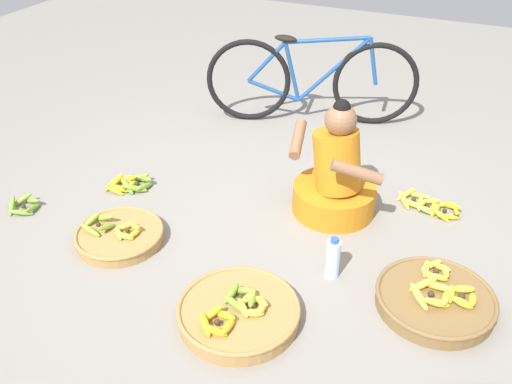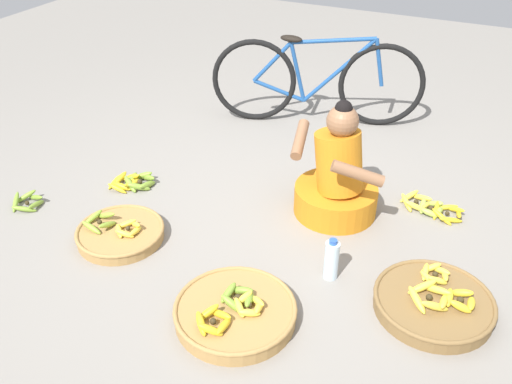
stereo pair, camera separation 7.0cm
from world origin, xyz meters
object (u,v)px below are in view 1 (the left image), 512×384
at_px(bicycle_leaning, 311,81).
at_px(loose_bananas_back_left, 24,205).
at_px(loose_bananas_near_bicycle, 429,205).
at_px(water_bottle, 333,258).
at_px(banana_basket_front_left, 239,312).
at_px(vendor_woman_front, 335,178).
at_px(loose_bananas_back_right, 130,184).
at_px(banana_basket_mid_left, 436,299).
at_px(banana_basket_mid_right, 119,235).

distance_m(bicycle_leaning, loose_bananas_back_left, 2.35).
height_order(loose_bananas_near_bicycle, water_bottle, water_bottle).
relative_size(banana_basket_front_left, water_bottle, 2.43).
height_order(banana_basket_front_left, loose_bananas_near_bicycle, banana_basket_front_left).
height_order(vendor_woman_front, loose_bananas_back_left, vendor_woman_front).
relative_size(loose_bananas_near_bicycle, loose_bananas_back_left, 1.89).
bearing_deg(loose_bananas_back_right, banana_basket_front_left, -33.95).
bearing_deg(bicycle_leaning, loose_bananas_back_right, -117.42).
bearing_deg(water_bottle, loose_bananas_back_left, -174.54).
distance_m(banana_basket_mid_left, loose_bananas_near_bicycle, 0.90).
bearing_deg(banana_basket_mid_right, vendor_woman_front, 37.82).
distance_m(banana_basket_front_left, loose_bananas_near_bicycle, 1.54).
relative_size(banana_basket_mid_right, banana_basket_front_left, 0.85).
height_order(banana_basket_mid_right, water_bottle, water_bottle).
height_order(banana_basket_front_left, loose_bananas_back_right, banana_basket_front_left).
xyz_separation_m(banana_basket_mid_left, loose_bananas_back_left, (-2.55, -0.18, -0.02)).
bearing_deg(bicycle_leaning, banana_basket_mid_right, -103.54).
bearing_deg(loose_bananas_near_bicycle, bicycle_leaning, 141.18).
relative_size(bicycle_leaning, loose_bananas_near_bicycle, 3.78).
bearing_deg(banana_basket_mid_right, loose_bananas_near_bicycle, 33.96).
height_order(vendor_woman_front, loose_bananas_back_right, vendor_woman_front).
height_order(vendor_woman_front, water_bottle, vendor_woman_front).
bearing_deg(bicycle_leaning, loose_bananas_near_bicycle, -38.82).
height_order(bicycle_leaning, water_bottle, bicycle_leaning).
relative_size(banana_basket_mid_right, water_bottle, 2.07).
height_order(vendor_woman_front, banana_basket_front_left, vendor_woman_front).
xyz_separation_m(vendor_woman_front, banana_basket_mid_left, (0.74, -0.61, -0.19)).
bearing_deg(loose_bananas_back_right, loose_bananas_back_left, -133.56).
height_order(banana_basket_mid_left, loose_bananas_back_right, banana_basket_mid_left).
bearing_deg(loose_bananas_back_left, water_bottle, 5.46).
xyz_separation_m(bicycle_leaning, loose_bananas_back_left, (-1.24, -1.97, -0.33)).
relative_size(vendor_woman_front, loose_bananas_back_left, 3.37).
bearing_deg(vendor_woman_front, banana_basket_mid_right, -142.18).
relative_size(bicycle_leaning, water_bottle, 6.43).
xyz_separation_m(loose_bananas_near_bicycle, loose_bananas_back_left, (-2.37, -1.06, 0.00)).
bearing_deg(banana_basket_front_left, water_bottle, 57.57).
bearing_deg(banana_basket_mid_right, bicycle_leaning, 76.46).
xyz_separation_m(vendor_woman_front, banana_basket_mid_right, (-1.05, -0.82, -0.20)).
relative_size(loose_bananas_back_left, water_bottle, 0.90).
xyz_separation_m(vendor_woman_front, banana_basket_front_left, (-0.14, -1.11, -0.19)).
relative_size(bicycle_leaning, banana_basket_mid_right, 3.11).
bearing_deg(water_bottle, banana_basket_mid_left, -1.29).
bearing_deg(banana_basket_mid_left, loose_bananas_near_bicycle, 101.31).
bearing_deg(loose_bananas_near_bicycle, banana_basket_mid_left, -78.69).
distance_m(loose_bananas_back_left, water_bottle, 2.00).
distance_m(vendor_woman_front, water_bottle, 0.64).
relative_size(banana_basket_mid_left, loose_bananas_back_left, 2.67).
distance_m(banana_basket_mid_right, water_bottle, 1.26).
xyz_separation_m(banana_basket_front_left, loose_bananas_back_left, (-1.67, 0.31, -0.02)).
height_order(banana_basket_mid_right, banana_basket_front_left, banana_basket_front_left).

